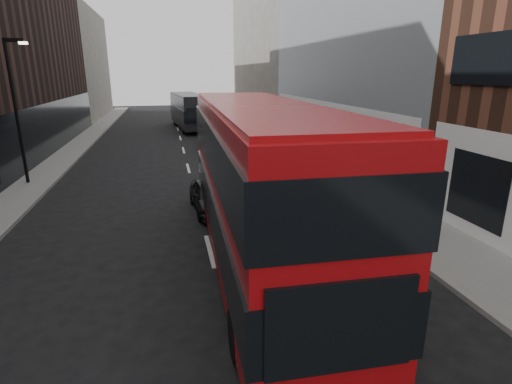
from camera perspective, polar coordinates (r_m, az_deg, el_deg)
sidewalk_right at (r=30.74m, az=3.94°, el=6.33°), size 3.00×80.00×0.15m
sidewalk_left at (r=30.29m, az=-25.56°, el=4.57°), size 2.00×80.00×0.15m
building_modern_block at (r=28.31m, az=15.46°, el=24.91°), size 5.03×22.00×20.00m
building_victorian at (r=49.75m, az=2.14°, el=21.38°), size 6.50×24.00×21.00m
building_left_mid at (r=35.55m, az=-31.00°, el=16.72°), size 5.00×24.00×14.00m
building_left_far at (r=56.94m, az=-24.12°, el=16.24°), size 5.00×20.00×13.00m
street_lamp at (r=23.14m, az=-31.03°, el=10.88°), size 1.06×0.22×7.00m
red_bus at (r=11.19m, az=0.52°, el=1.62°), size 3.16×12.05×4.83m
grey_bus at (r=42.26m, az=-9.58°, el=11.44°), size 3.54×11.04×3.51m
car_a at (r=16.81m, az=-6.47°, el=-0.53°), size 1.75×3.86×1.29m
car_b at (r=30.56m, az=-6.00°, el=7.54°), size 1.98×4.80×1.55m
car_c at (r=33.38m, az=-5.67°, el=8.07°), size 2.17×4.45×1.25m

